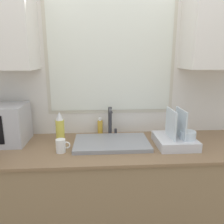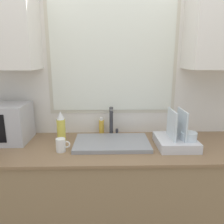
% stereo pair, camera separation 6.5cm
% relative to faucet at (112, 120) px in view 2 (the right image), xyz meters
% --- Properties ---
extents(countertop, '(2.47, 0.66, 0.93)m').
position_rel_faucet_xyz_m(countertop, '(0.01, -0.22, -0.61)').
color(countertop, '#8C7251').
rests_on(countertop, ground_plane).
extents(wall_back, '(6.00, 0.38, 2.60)m').
position_rel_faucet_xyz_m(wall_back, '(0.01, 0.09, 0.32)').
color(wall_back, silver).
rests_on(wall_back, ground_plane).
extents(sink_basin, '(0.59, 0.36, 0.03)m').
position_rel_faucet_xyz_m(sink_basin, '(-0.00, -0.20, -0.13)').
color(sink_basin, gray).
rests_on(sink_basin, countertop).
extents(faucet, '(0.08, 0.14, 0.26)m').
position_rel_faucet_xyz_m(faucet, '(0.00, 0.00, 0.00)').
color(faucet, '#333338').
rests_on(faucet, countertop).
extents(dish_rack, '(0.29, 0.32, 0.29)m').
position_rel_faucet_xyz_m(dish_rack, '(0.50, -0.25, -0.09)').
color(dish_rack, silver).
rests_on(dish_rack, countertop).
extents(spray_bottle, '(0.07, 0.07, 0.26)m').
position_rel_faucet_xyz_m(spray_bottle, '(-0.41, -0.12, -0.02)').
color(spray_bottle, '#D8CC4C').
rests_on(spray_bottle, countertop).
extents(soap_bottle, '(0.05, 0.05, 0.16)m').
position_rel_faucet_xyz_m(soap_bottle, '(-0.09, 0.04, -0.08)').
color(soap_bottle, gold).
rests_on(soap_bottle, countertop).
extents(mug_near_sink, '(0.10, 0.07, 0.10)m').
position_rel_faucet_xyz_m(mug_near_sink, '(-0.38, -0.32, -0.10)').
color(mug_near_sink, white).
rests_on(mug_near_sink, countertop).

